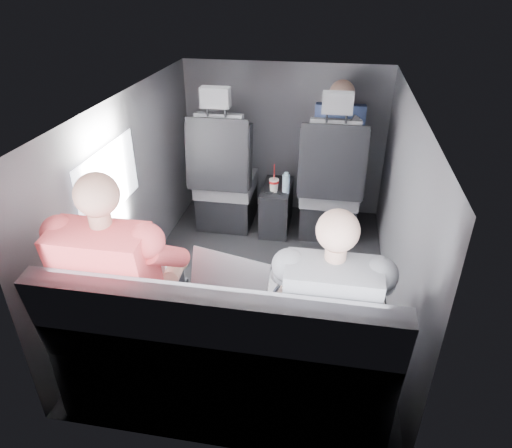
% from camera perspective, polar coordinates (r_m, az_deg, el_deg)
% --- Properties ---
extents(floor, '(2.60, 2.60, 0.00)m').
position_cam_1_polar(floor, '(3.36, 0.45, -7.72)').
color(floor, black).
rests_on(floor, ground).
extents(ceiling, '(2.60, 2.60, 0.00)m').
position_cam_1_polar(ceiling, '(2.77, 0.56, 15.18)').
color(ceiling, '#B2B2AD').
rests_on(ceiling, panel_back).
extents(panel_left, '(0.02, 2.60, 1.35)m').
position_cam_1_polar(panel_left, '(3.26, -15.33, 3.75)').
color(panel_left, '#56565B').
rests_on(panel_left, floor).
extents(panel_right, '(0.02, 2.60, 1.35)m').
position_cam_1_polar(panel_right, '(3.01, 17.66, 1.14)').
color(panel_right, '#56565B').
rests_on(panel_right, floor).
extents(panel_front, '(1.80, 0.02, 1.35)m').
position_cam_1_polar(panel_front, '(4.20, 3.50, 10.48)').
color(panel_front, '#56565B').
rests_on(panel_front, floor).
extents(panel_back, '(1.80, 0.02, 1.35)m').
position_cam_1_polar(panel_back, '(1.96, -6.05, -14.50)').
color(panel_back, '#56565B').
rests_on(panel_back, floor).
extents(side_window, '(0.02, 0.75, 0.42)m').
position_cam_1_polar(side_window, '(2.92, -17.88, 5.17)').
color(side_window, white).
rests_on(side_window, panel_left).
extents(seatbelt, '(0.35, 0.11, 0.59)m').
position_cam_1_polar(seatbelt, '(3.54, 9.64, 8.62)').
color(seatbelt, black).
rests_on(seatbelt, front_seat_right).
extents(front_seat_left, '(0.52, 0.58, 1.26)m').
position_cam_1_polar(front_seat_left, '(3.95, -3.95, 4.95)').
color(front_seat_left, black).
rests_on(front_seat_left, floor).
extents(front_seat_right, '(0.52, 0.58, 1.26)m').
position_cam_1_polar(front_seat_right, '(3.85, 9.22, 3.93)').
color(front_seat_right, black).
rests_on(front_seat_right, floor).
extents(center_console, '(0.24, 0.48, 0.41)m').
position_cam_1_polar(center_console, '(4.00, 2.57, 2.11)').
color(center_console, black).
rests_on(center_console, floor).
extents(rear_bench, '(1.60, 0.57, 0.92)m').
position_cam_1_polar(rear_bench, '(2.38, -4.00, -16.99)').
color(rear_bench, '#5A5A5E').
rests_on(rear_bench, floor).
extents(soda_cup, '(0.08, 0.08, 0.24)m').
position_cam_1_polar(soda_cup, '(3.79, 2.25, 4.93)').
color(soda_cup, white).
rests_on(soda_cup, center_console).
extents(water_bottle, '(0.06, 0.06, 0.18)m').
position_cam_1_polar(water_bottle, '(3.77, 3.77, 5.08)').
color(water_bottle, '#ADCAEB').
rests_on(water_bottle, center_console).
extents(laptop_white, '(0.36, 0.35, 0.24)m').
position_cam_1_polar(laptop_white, '(2.54, -13.98, -5.03)').
color(laptop_white, white).
rests_on(laptop_white, passenger_rear_left).
extents(laptop_silver, '(0.46, 0.45, 0.28)m').
position_cam_1_polar(laptop_silver, '(2.32, -2.77, -7.41)').
color(laptop_silver, '#A9A9AE').
rests_on(laptop_silver, rear_bench).
extents(laptop_black, '(0.37, 0.34, 0.24)m').
position_cam_1_polar(laptop_black, '(2.33, 8.87, -7.72)').
color(laptop_black, black).
rests_on(laptop_black, passenger_rear_right).
extents(passenger_rear_left, '(0.55, 0.66, 1.30)m').
position_cam_1_polar(passenger_rear_left, '(2.37, -16.04, -7.33)').
color(passenger_rear_left, '#35353A').
rests_on(passenger_rear_left, rear_bench).
extents(passenger_rear_right, '(0.50, 0.62, 1.22)m').
position_cam_1_polar(passenger_rear_right, '(2.19, 9.09, -10.91)').
color(passenger_rear_right, navy).
rests_on(passenger_rear_right, rear_bench).
extents(passenger_front_right, '(0.41, 0.41, 0.83)m').
position_cam_1_polar(passenger_front_right, '(3.96, 10.17, 10.10)').
color(passenger_front_right, navy).
rests_on(passenger_front_right, front_seat_right).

